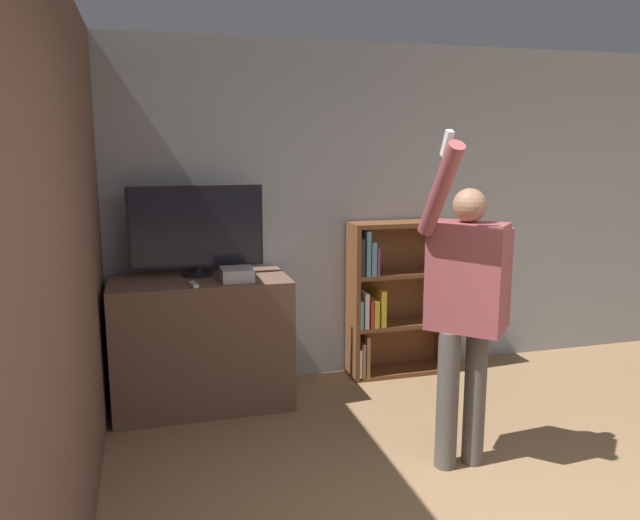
% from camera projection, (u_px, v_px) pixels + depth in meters
% --- Properties ---
extents(wall_back, '(6.01, 0.06, 2.70)m').
position_uv_depth(wall_back, '(357.00, 213.00, 5.14)').
color(wall_back, '#9EA3A8').
rests_on(wall_back, ground_plane).
extents(wall_side_brick, '(0.06, 4.76, 2.70)m').
position_uv_depth(wall_side_brick, '(73.00, 259.00, 3.07)').
color(wall_side_brick, brown).
rests_on(wall_side_brick, ground_plane).
extents(tv_ledge, '(1.27, 0.63, 0.96)m').
position_uv_depth(tv_ledge, '(202.00, 342.00, 4.56)').
color(tv_ledge, brown).
rests_on(tv_ledge, ground_plane).
extents(television, '(0.97, 0.22, 0.66)m').
position_uv_depth(television, '(196.00, 230.00, 4.52)').
color(television, black).
rests_on(television, tv_ledge).
extents(game_console, '(0.22, 0.23, 0.09)m').
position_uv_depth(game_console, '(237.00, 274.00, 4.41)').
color(game_console, silver).
rests_on(game_console, tv_ledge).
extents(remote_loose, '(0.06, 0.14, 0.02)m').
position_uv_depth(remote_loose, '(194.00, 284.00, 4.24)').
color(remote_loose, white).
rests_on(remote_loose, tv_ledge).
extents(bookshelf, '(0.86, 0.28, 1.29)m').
position_uv_depth(bookshelf, '(391.00, 298.00, 5.16)').
color(bookshelf, brown).
rests_on(bookshelf, ground_plane).
extents(person, '(0.58, 0.55, 1.98)m').
position_uv_depth(person, '(466.00, 303.00, 3.59)').
color(person, '#56514C').
rests_on(person, ground_plane).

